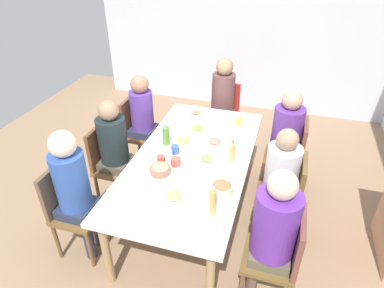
{
  "coord_description": "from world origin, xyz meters",
  "views": [
    {
      "loc": [
        2.5,
        0.76,
        2.57
      ],
      "look_at": [
        0.0,
        0.0,
        0.9
      ],
      "focal_mm": 31.25,
      "sensor_mm": 36.0,
      "label": 1
    }
  ],
  "objects_px": {
    "person_4": "(223,98)",
    "cup_6": "(161,160)",
    "chair_2": "(291,153)",
    "plate_3": "(174,197)",
    "cup_3": "(219,227)",
    "person_0": "(273,228)",
    "bottle_2": "(213,201)",
    "plate_0": "(196,113)",
    "plate_4": "(183,141)",
    "person_1": "(73,185)",
    "person_3": "(114,145)",
    "plate_2": "(197,129)",
    "cup_4": "(175,149)",
    "bottle_1": "(166,135)",
    "dining_table": "(192,163)",
    "plate_1": "(207,159)",
    "bowl_0": "(160,169)",
    "chair_6": "(138,129)",
    "cup_0": "(239,121)",
    "bottle_0": "(232,151)",
    "plate_5": "(214,142)",
    "cup_1": "(176,162)",
    "chair_0": "(281,255)",
    "chair_4": "(223,113)",
    "person_6": "(143,115)",
    "cup_5": "(228,135)",
    "cup_2": "(198,232)",
    "person_5": "(280,176)",
    "person_2": "(286,134)",
    "chair_1": "(70,206)",
    "chair_5": "(287,195)",
    "chair_3": "(109,161)",
    "bowl_1": "(222,188)"
  },
  "relations": [
    {
      "from": "bowl_0",
      "to": "chair_5",
      "type": "bearing_deg",
      "value": 105.87
    },
    {
      "from": "person_3",
      "to": "plate_0",
      "type": "bearing_deg",
      "value": 144.65
    },
    {
      "from": "chair_1",
      "to": "person_1",
      "type": "bearing_deg",
      "value": 90.0
    },
    {
      "from": "chair_0",
      "to": "person_6",
      "type": "height_order",
      "value": "person_6"
    },
    {
      "from": "chair_4",
      "to": "cup_4",
      "type": "height_order",
      "value": "chair_4"
    },
    {
      "from": "chair_3",
      "to": "plate_2",
      "type": "relative_size",
      "value": 3.87
    },
    {
      "from": "chair_1",
      "to": "chair_4",
      "type": "xyz_separation_m",
      "value": [
        -2.16,
        0.92,
        0.0
      ]
    },
    {
      "from": "chair_0",
      "to": "cup_4",
      "type": "relative_size",
      "value": 8.11
    },
    {
      "from": "dining_table",
      "to": "bottle_1",
      "type": "bearing_deg",
      "value": -115.22
    },
    {
      "from": "chair_1",
      "to": "person_6",
      "type": "distance_m",
      "value": 1.44
    },
    {
      "from": "person_3",
      "to": "bottle_2",
      "type": "relative_size",
      "value": 4.88
    },
    {
      "from": "person_1",
      "to": "person_3",
      "type": "distance_m",
      "value": 0.71
    },
    {
      "from": "chair_6",
      "to": "plate_2",
      "type": "height_order",
      "value": "chair_6"
    },
    {
      "from": "cup_6",
      "to": "bottle_1",
      "type": "bearing_deg",
      "value": -167.43
    },
    {
      "from": "person_4",
      "to": "cup_6",
      "type": "xyz_separation_m",
      "value": [
        1.54,
        -0.24,
        0.03
      ]
    },
    {
      "from": "plate_0",
      "to": "bottle_2",
      "type": "bearing_deg",
      "value": 20.81
    },
    {
      "from": "chair_2",
      "to": "cup_5",
      "type": "bearing_deg",
      "value": -67.34
    },
    {
      "from": "plate_4",
      "to": "chair_0",
      "type": "bearing_deg",
      "value": 49.05
    },
    {
      "from": "person_5",
      "to": "cup_0",
      "type": "relative_size",
      "value": 10.89
    },
    {
      "from": "plate_1",
      "to": "bottle_0",
      "type": "bearing_deg",
      "value": 110.23
    },
    {
      "from": "plate_1",
      "to": "cup_5",
      "type": "bearing_deg",
      "value": 167.09
    },
    {
      "from": "person_5",
      "to": "plate_0",
      "type": "xyz_separation_m",
      "value": [
        -0.86,
        -1.04,
        0.05
      ]
    },
    {
      "from": "bowl_1",
      "to": "cup_2",
      "type": "xyz_separation_m",
      "value": [
        0.5,
        -0.06,
        -0.01
      ]
    },
    {
      "from": "person_2",
      "to": "chair_4",
      "type": "relative_size",
      "value": 1.38
    },
    {
      "from": "person_0",
      "to": "bottle_2",
      "type": "height_order",
      "value": "person_0"
    },
    {
      "from": "plate_0",
      "to": "plate_4",
      "type": "relative_size",
      "value": 0.81
    },
    {
      "from": "plate_3",
      "to": "cup_3",
      "type": "xyz_separation_m",
      "value": [
        0.23,
        0.42,
        0.02
      ]
    },
    {
      "from": "person_5",
      "to": "plate_5",
      "type": "height_order",
      "value": "person_5"
    },
    {
      "from": "plate_1",
      "to": "bowl_0",
      "type": "bearing_deg",
      "value": -49.19
    },
    {
      "from": "bottle_0",
      "to": "bottle_1",
      "type": "bearing_deg",
      "value": -96.77
    },
    {
      "from": "cup_0",
      "to": "cup_4",
      "type": "relative_size",
      "value": 0.99
    },
    {
      "from": "plate_1",
      "to": "plate_3",
      "type": "bearing_deg",
      "value": -12.06
    },
    {
      "from": "chair_1",
      "to": "person_3",
      "type": "distance_m",
      "value": 0.75
    },
    {
      "from": "person_6",
      "to": "cup_5",
      "type": "distance_m",
      "value": 1.12
    },
    {
      "from": "person_0",
      "to": "bowl_0",
      "type": "height_order",
      "value": "person_0"
    },
    {
      "from": "person_4",
      "to": "cup_3",
      "type": "height_order",
      "value": "person_4"
    },
    {
      "from": "chair_2",
      "to": "person_4",
      "type": "bearing_deg",
      "value": -125.13
    },
    {
      "from": "chair_3",
      "to": "cup_5",
      "type": "bearing_deg",
      "value": 110.34
    },
    {
      "from": "bottle_1",
      "to": "chair_6",
      "type": "bearing_deg",
      "value": -133.1
    },
    {
      "from": "person_1",
      "to": "cup_0",
      "type": "distance_m",
      "value": 1.86
    },
    {
      "from": "person_0",
      "to": "plate_5",
      "type": "xyz_separation_m",
      "value": [
        -1.02,
        -0.68,
        -0.0
      ]
    },
    {
      "from": "chair_3",
      "to": "chair_6",
      "type": "distance_m",
      "value": 0.71
    },
    {
      "from": "plate_1",
      "to": "cup_2",
      "type": "height_order",
      "value": "cup_2"
    },
    {
      "from": "plate_5",
      "to": "cup_1",
      "type": "height_order",
      "value": "cup_1"
    },
    {
      "from": "bottle_1",
      "to": "chair_1",
      "type": "bearing_deg",
      "value": -34.9
    },
    {
      "from": "chair_1",
      "to": "cup_0",
      "type": "distance_m",
      "value": 1.94
    },
    {
      "from": "dining_table",
      "to": "person_0",
      "type": "height_order",
      "value": "person_0"
    },
    {
      "from": "chair_0",
      "to": "chair_4",
      "type": "bearing_deg",
      "value": -156.97
    },
    {
      "from": "chair_6",
      "to": "plate_1",
      "type": "xyz_separation_m",
      "value": [
        0.72,
        1.07,
        0.25
      ]
    },
    {
      "from": "plate_2",
      "to": "cup_4",
      "type": "distance_m",
      "value": 0.5
    }
  ]
}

